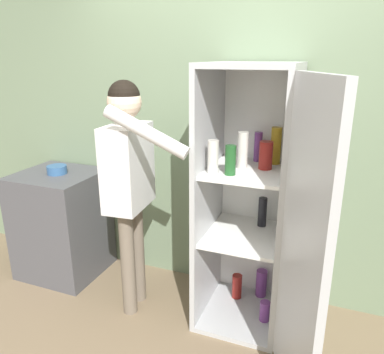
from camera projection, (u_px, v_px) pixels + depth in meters
The scene contains 5 objects.
wall_back at pixel (239, 137), 2.85m from camera, with size 7.00×0.06×2.55m.
refrigerator at pixel (258, 207), 2.47m from camera, with size 0.87×1.19×1.83m.
person at pixel (129, 170), 2.61m from camera, with size 0.67×0.55×1.72m.
counter at pixel (62, 223), 3.29m from camera, with size 0.67×0.62×0.92m.
bowl at pixel (57, 170), 3.13m from camera, with size 0.16×0.16×0.07m.
Camera 1 is at (0.69, -1.76, 1.86)m, focal length 35.00 mm.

